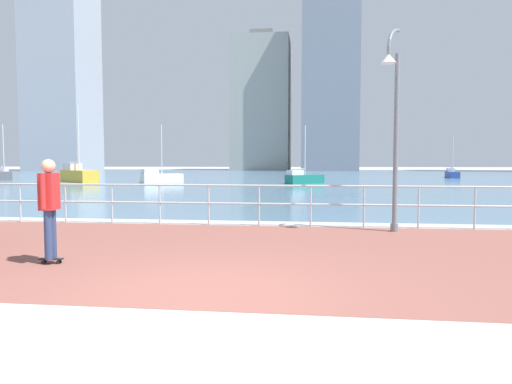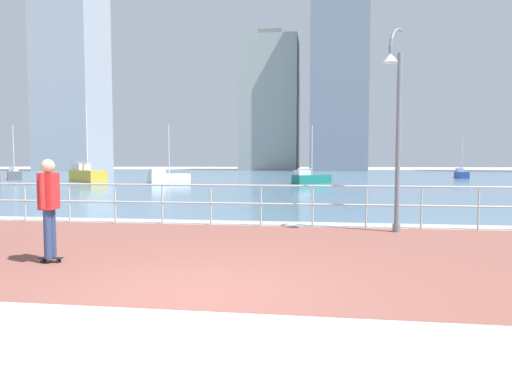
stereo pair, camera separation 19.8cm
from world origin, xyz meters
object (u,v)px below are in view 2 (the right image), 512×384
object	(u,v)px
sailboat_navy	(311,178)
sailboat_ivory	(87,174)
sailboat_white	(461,174)
sailboat_red	(14,174)
sailboat_blue	(168,177)
skateboarder	(49,201)
lamppost	(396,120)

from	to	relation	value
sailboat_navy	sailboat_ivory	bearing A→B (deg)	177.09
sailboat_white	sailboat_red	size ratio (longest dim) A/B	0.83
sailboat_blue	skateboarder	bearing A→B (deg)	-74.65
sailboat_white	sailboat_navy	bearing A→B (deg)	-136.27
lamppost	sailboat_red	xyz separation A→B (m)	(-31.69, 29.46, -2.24)
lamppost	sailboat_white	size ratio (longest dim) A/B	1.12
skateboarder	sailboat_navy	size ratio (longest dim) A/B	0.39
skateboarder	sailboat_ivory	size ratio (longest dim) A/B	0.27
skateboarder	sailboat_blue	size ratio (longest dim) A/B	0.37
sailboat_ivory	sailboat_red	size ratio (longest dim) A/B	1.26
sailboat_ivory	skateboarder	bearing A→B (deg)	-62.49
sailboat_red	sailboat_navy	bearing A→B (deg)	-8.82
lamppost	sailboat_navy	world-z (taller)	lamppost
sailboat_blue	sailboat_red	bearing A→B (deg)	166.55
sailboat_white	sailboat_navy	xyz separation A→B (m)	(-15.82, -15.13, 0.02)
skateboarder	sailboat_ivory	bearing A→B (deg)	117.51
lamppost	skateboarder	size ratio (longest dim) A/B	2.78
skateboarder	sailboat_ivory	xyz separation A→B (m)	(-15.73, 30.21, -0.44)
sailboat_blue	sailboat_red	size ratio (longest dim) A/B	0.91
skateboarder	sailboat_white	bearing A→B (deg)	66.10
lamppost	sailboat_ivory	xyz separation A→B (m)	(-22.14, 25.94, -2.11)
sailboat_ivory	sailboat_blue	bearing A→B (deg)	-4.32
skateboarder	sailboat_blue	bearing A→B (deg)	105.35
sailboat_navy	sailboat_red	size ratio (longest dim) A/B	0.87
sailboat_ivory	sailboat_red	world-z (taller)	sailboat_ivory
lamppost	skateboarder	xyz separation A→B (m)	(-6.41, -4.27, -1.67)
sailboat_white	sailboat_red	xyz separation A→B (m)	(-44.93, -10.61, 0.08)
skateboarder	sailboat_red	bearing A→B (deg)	126.85
sailboat_white	lamppost	bearing A→B (deg)	-108.28
sailboat_red	lamppost	bearing A→B (deg)	-42.91
sailboat_navy	sailboat_ivory	xyz separation A→B (m)	(-19.57, 0.99, 0.20)
lamppost	sailboat_white	bearing A→B (deg)	71.72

